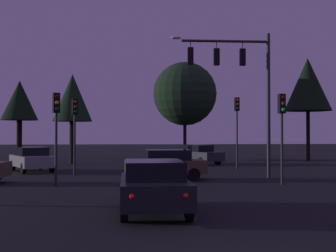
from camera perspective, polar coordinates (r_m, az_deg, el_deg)
ground_plane at (r=31.44m, az=-1.73°, el=-5.29°), size 168.00×168.00×0.00m
traffic_signal_mast_arm at (r=24.61m, az=9.03°, el=6.19°), size 5.33×0.46×7.71m
traffic_light_corner_left at (r=30.59m, az=8.65°, el=0.92°), size 0.33×0.37×4.78m
traffic_light_corner_right at (r=25.98m, az=-11.61°, el=0.60°), size 0.36×0.38×4.30m
traffic_light_median at (r=21.39m, az=14.11°, el=0.73°), size 0.34×0.37×4.15m
traffic_light_far_side at (r=20.90m, az=-13.84°, el=0.78°), size 0.37×0.39×4.16m
car_nearside_lane at (r=13.33m, az=-1.80°, el=-7.44°), size 1.93×4.37×1.52m
car_crossing_left at (r=23.04m, az=-0.28°, el=-4.81°), size 4.15×1.97×1.52m
car_far_lane at (r=35.43m, az=3.73°, el=-3.54°), size 3.58×4.83×1.52m
car_parked_lot at (r=29.54m, az=-16.72°, el=-3.96°), size 3.48×4.59×1.52m
tree_behind_sign at (r=41.38m, az=2.13°, el=4.05°), size 5.78×5.78×8.92m
tree_left_far at (r=36.47m, az=-11.90°, el=3.41°), size 3.09×3.09×7.07m
tree_center_horizon at (r=42.85m, az=17.13°, el=4.97°), size 4.17×4.17×9.22m
tree_right_cluster at (r=45.16m, az=-18.13°, el=2.99°), size 3.46×3.46×7.45m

